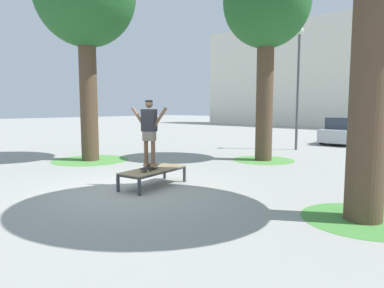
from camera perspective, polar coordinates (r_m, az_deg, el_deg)
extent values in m
plane|color=#999993|center=(8.76, -9.95, -7.59)|extent=(120.00, 120.00, 0.00)
cube|color=#38383D|center=(9.99, -4.56, -4.72)|extent=(0.07, 0.07, 0.38)
cube|color=#38383D|center=(9.58, -1.26, -5.17)|extent=(0.07, 0.07, 0.38)
cube|color=#38383D|center=(8.65, -12.18, -6.53)|extent=(0.07, 0.07, 0.38)
cube|color=#38383D|center=(8.17, -8.73, -7.21)|extent=(0.07, 0.07, 0.38)
cylinder|color=#38383D|center=(9.25, -8.11, -4.27)|extent=(0.34, 1.89, 0.05)
cylinder|color=#38383D|center=(8.81, -4.70, -4.75)|extent=(0.34, 1.89, 0.05)
cylinder|color=#38383D|center=(9.74, -2.95, -3.70)|extent=(0.76, 0.16, 0.05)
cylinder|color=#38383D|center=(8.36, -10.53, -5.43)|extent=(0.76, 0.16, 0.05)
cube|color=#847051|center=(9.02, -6.45, -4.26)|extent=(1.04, 1.99, 0.03)
cube|color=black|center=(8.90, -7.02, -3.76)|extent=(0.50, 0.81, 0.02)
cylinder|color=silver|center=(9.19, -6.66, -3.79)|extent=(0.05, 0.06, 0.06)
cylinder|color=silver|center=(9.13, -5.81, -3.85)|extent=(0.05, 0.06, 0.06)
cylinder|color=silver|center=(8.70, -8.29, -4.38)|extent=(0.05, 0.06, 0.06)
cylinder|color=silver|center=(8.63, -7.40, -4.45)|extent=(0.05, 0.06, 0.06)
cylinder|color=brown|center=(8.89, -7.64, -1.06)|extent=(0.11, 0.11, 0.82)
cube|color=#99704C|center=(8.98, -7.46, -3.40)|extent=(0.19, 0.26, 0.07)
cylinder|color=brown|center=(8.80, -6.48, -1.12)|extent=(0.11, 0.11, 0.82)
cube|color=#99704C|center=(8.90, -6.31, -3.47)|extent=(0.19, 0.26, 0.07)
cube|color=#756B5B|center=(8.80, -7.09, 1.33)|extent=(0.35, 0.30, 0.24)
cube|color=#232328|center=(8.78, -7.13, 3.93)|extent=(0.42, 0.34, 0.56)
cylinder|color=brown|center=(8.91, -8.86, 4.43)|extent=(0.40, 0.23, 0.52)
cylinder|color=brown|center=(8.64, -5.35, 4.43)|extent=(0.40, 0.23, 0.52)
sphere|color=brown|center=(8.77, -7.16, 6.61)|extent=(0.20, 0.20, 0.20)
cylinder|color=black|center=(8.77, -7.17, 7.07)|extent=(0.19, 0.19, 0.05)
cylinder|color=brown|center=(13.89, -16.77, 7.04)|extent=(0.66, 0.66, 4.70)
cylinder|color=#519342|center=(14.04, -16.47, -2.58)|extent=(2.92, 2.92, 0.01)
cylinder|color=brown|center=(6.91, 27.37, 8.09)|extent=(0.67, 0.67, 4.76)
cylinder|color=#47893D|center=(7.20, 26.43, -11.15)|extent=(2.19, 2.19, 0.01)
cylinder|color=brown|center=(13.63, 11.94, 7.02)|extent=(0.65, 0.65, 4.62)
ellipsoid|color=#235B28|center=(14.19, 12.29, 22.13)|extent=(3.27, 3.27, 3.43)
cylinder|color=#519342|center=(13.78, 11.73, -2.61)|extent=(2.40, 2.40, 0.01)
cube|color=#B7BABF|center=(21.49, 24.17, 1.43)|extent=(1.78, 4.23, 0.70)
cube|color=#2D3847|center=(21.31, 24.12, 3.20)|extent=(1.60, 2.13, 0.64)
cylinder|color=black|center=(23.00, 23.08, 1.22)|extent=(0.23, 0.60, 0.60)
cylinder|color=black|center=(22.53, 27.19, 0.94)|extent=(0.23, 0.60, 0.60)
cylinder|color=black|center=(20.55, 20.80, 0.79)|extent=(0.23, 0.60, 0.60)
cylinder|color=black|center=(20.02, 25.36, 0.47)|extent=(0.23, 0.60, 0.60)
cylinder|color=black|center=(19.39, 28.46, 0.15)|extent=(0.25, 0.61, 0.60)
cylinder|color=#4C4C51|center=(17.40, 17.14, 8.10)|extent=(0.12, 0.12, 5.50)
sphere|color=silver|center=(17.76, 17.44, 17.49)|extent=(0.36, 0.36, 0.36)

